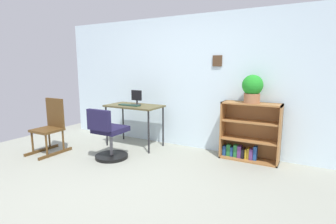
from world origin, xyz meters
TOP-DOWN VIEW (x-y plane):
  - ground_plane at (0.00, 0.00)m, footprint 6.24×6.24m
  - wall_back at (0.00, 2.15)m, footprint 5.20×0.12m
  - desk at (-0.73, 1.66)m, footprint 1.00×0.56m
  - monitor at (-0.71, 1.71)m, footprint 0.21×0.14m
  - keyboard at (-0.77, 1.57)m, footprint 0.41×0.12m
  - office_chair at (-0.67, 0.89)m, footprint 0.52×0.55m
  - rocking_chair at (-1.76, 0.69)m, footprint 0.42×0.64m
  - bookshelf_low at (1.25, 1.96)m, footprint 0.88×0.30m
  - potted_plant_on_shelf at (1.27, 1.90)m, footprint 0.31×0.31m

SIDE VIEW (x-z plane):
  - ground_plane at x=0.00m, z-range 0.00..0.00m
  - office_chair at x=-0.67m, z-range -0.05..0.76m
  - bookshelf_low at x=1.25m, z-range -0.04..0.86m
  - rocking_chair at x=-1.76m, z-range 0.00..0.92m
  - desk at x=-0.73m, z-range 0.31..1.07m
  - keyboard at x=-0.77m, z-range 0.76..0.78m
  - monitor at x=-0.71m, z-range 0.76..1.03m
  - potted_plant_on_shelf at x=1.27m, z-range 0.92..1.34m
  - wall_back at x=0.00m, z-range 0.00..2.31m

